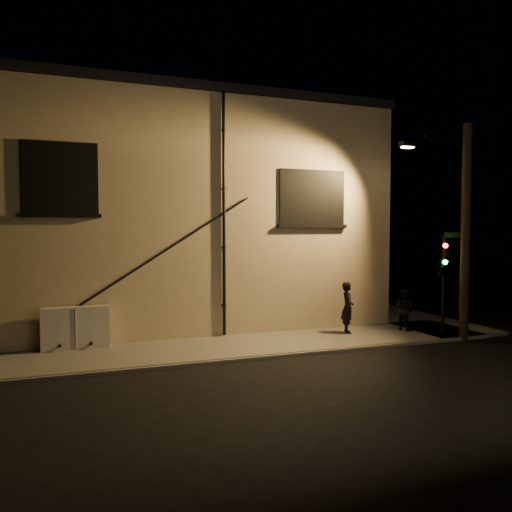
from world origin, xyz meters
name	(u,v)px	position (x,y,z in m)	size (l,w,h in m)	color
ground	(308,354)	(0.00, 0.00, 0.00)	(90.00, 90.00, 0.00)	black
sidewalk	(287,324)	(1.22, 4.39, 0.06)	(21.00, 16.00, 0.12)	#5E5B54
building	(159,216)	(-3.00, 8.99, 4.40)	(16.20, 12.23, 8.80)	tan
utility_cabinet	(75,328)	(-6.66, 2.70, 0.78)	(1.99, 0.34, 1.31)	beige
pedestrian_a	(347,307)	(2.49, 1.91, 1.03)	(0.66, 0.44, 1.82)	black
pedestrian_b	(404,309)	(4.69, 1.61, 0.88)	(0.74, 0.58, 1.53)	black
traffic_signal	(441,266)	(5.45, 0.58, 2.54)	(1.19, 2.09, 3.59)	black
streetlamp_pole	(462,227)	(5.81, 0.00, 3.91)	(2.03, 1.39, 7.39)	black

